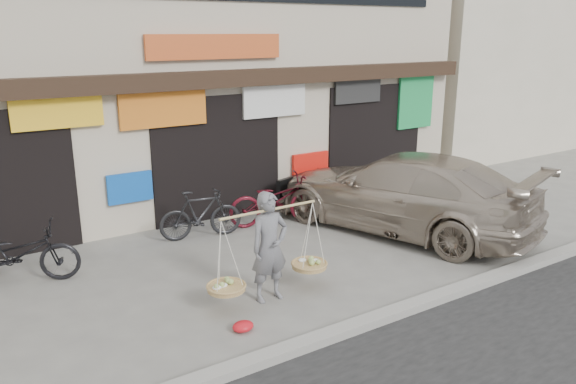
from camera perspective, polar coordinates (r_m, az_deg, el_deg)
ground at (r=9.85m, az=2.22°, el=-7.98°), size 70.00×70.00×0.00m
kerb at (r=8.43m, az=10.22°, el=-12.13°), size 70.00×0.25×0.12m
shophouse_block at (r=14.72m, az=-12.52°, el=13.49°), size 14.00×6.32×7.00m
neighbor_east at (r=23.58m, az=20.18°, el=13.12°), size 12.00×7.00×6.40m
street_vendor at (r=8.56m, az=-1.90°, el=-5.98°), size 2.06×0.58×1.72m
bike_0 at (r=10.20m, az=-25.74°, el=-5.72°), size 2.04×1.29×1.01m
bike_1 at (r=11.30m, az=-8.86°, el=-2.24°), size 1.72×0.78×1.00m
bike_2 at (r=11.96m, az=-1.29°, el=-0.81°), size 2.16×1.13×1.08m
suv at (r=11.84m, az=11.43°, el=0.01°), size 3.87×5.97×1.61m
red_bag at (r=8.01m, az=-4.59°, el=-13.45°), size 0.31×0.25×0.14m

